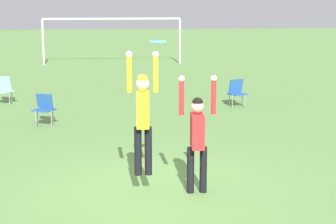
{
  "coord_description": "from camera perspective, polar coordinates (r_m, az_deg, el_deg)",
  "views": [
    {
      "loc": [
        -0.88,
        -8.91,
        3.07
      ],
      "look_at": [
        0.2,
        0.16,
        1.3
      ],
      "focal_mm": 60.0,
      "sensor_mm": 36.0,
      "label": 1
    }
  ],
  "objects": [
    {
      "name": "person_defending",
      "position": [
        9.1,
        2.99,
        -2.07
      ],
      "size": [
        0.62,
        0.49,
        1.95
      ],
      "rotation": [
        0.0,
        0.0,
        -1.65
      ],
      "color": "black",
      "rests_on": "ground_plane"
    },
    {
      "name": "soccer_goal",
      "position": [
        29.12,
        -5.69,
        8.5
      ],
      "size": [
        7.1,
        0.1,
        2.35
      ],
      "color": "white",
      "rests_on": "ground_plane"
    },
    {
      "name": "camping_chair_0",
      "position": [
        17.1,
        7.01,
        2.15
      ],
      "size": [
        0.6,
        0.65,
        0.81
      ],
      "rotation": [
        0.0,
        0.0,
        3.51
      ],
      "color": "gray",
      "rests_on": "ground_plane"
    },
    {
      "name": "frisbee",
      "position": [
        8.78,
        -1.05,
        7.18
      ],
      "size": [
        0.26,
        0.26,
        0.03
      ],
      "color": "#2D9EDB"
    },
    {
      "name": "person_jumping",
      "position": [
        8.98,
        -2.58,
        0.1
      ],
      "size": [
        0.52,
        0.39,
        2.02
      ],
      "rotation": [
        0.0,
        0.0,
        1.5
      ],
      "color": "black",
      "rests_on": "ground_plane"
    },
    {
      "name": "camping_chair_2",
      "position": [
        18.19,
        -16.39,
        2.35
      ],
      "size": [
        0.71,
        0.77,
        0.85
      ],
      "rotation": [
        0.0,
        0.0,
        2.6
      ],
      "color": "gray",
      "rests_on": "ground_plane"
    },
    {
      "name": "camping_chair_3",
      "position": [
        14.66,
        -12.46,
        0.53
      ],
      "size": [
        0.62,
        0.67,
        0.8
      ],
      "rotation": [
        0.0,
        0.0,
        2.65
      ],
      "color": "gray",
      "rests_on": "ground_plane"
    },
    {
      "name": "ground_plane",
      "position": [
        9.46,
        -1.12,
        -7.96
      ],
      "size": [
        120.0,
        120.0,
        0.0
      ],
      "primitive_type": "plane",
      "color": "#608C47"
    }
  ]
}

